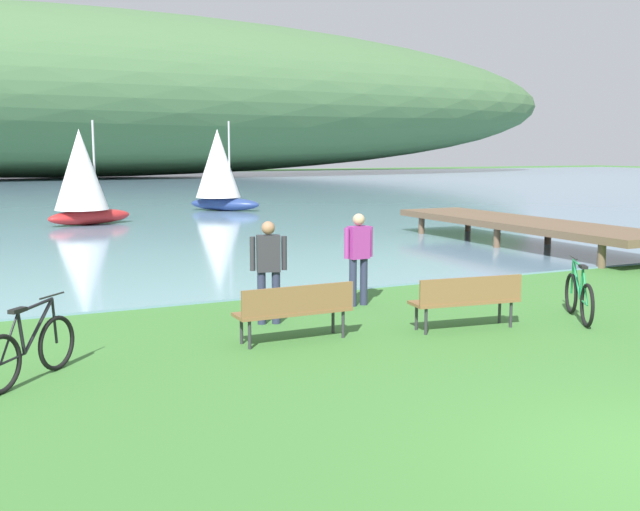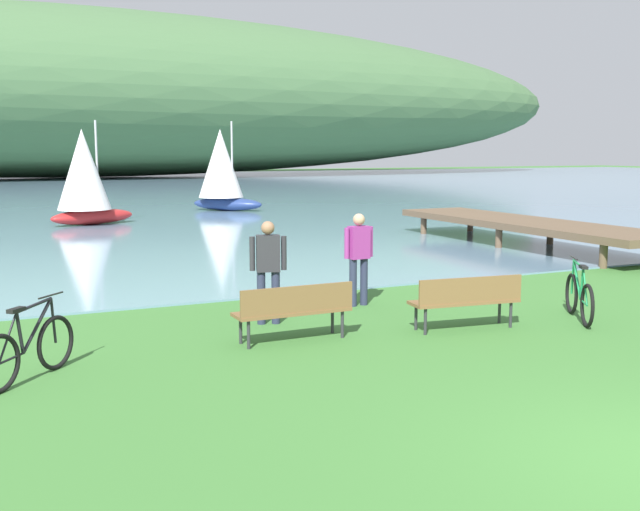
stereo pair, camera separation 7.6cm
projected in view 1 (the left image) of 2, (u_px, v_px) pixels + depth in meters
bay_water at (60, 192)px, 50.79m from camera, size 180.00×80.00×0.04m
distant_hillside at (66, 93)px, 76.15m from camera, size 118.76×28.00×16.89m
park_bench_near_camera at (467, 298)px, 12.04m from camera, size 1.84×0.68×0.88m
park_bench_further_along at (295, 308)px, 11.27m from camera, size 1.81×0.51×0.88m
bicycle_leaning_near_bench at (579, 297)px, 12.75m from camera, size 0.94×1.56×1.01m
bicycle_beside_path at (30, 350)px, 9.36m from camera, size 1.25×1.34×1.01m
person_at_shoreline at (359, 253)px, 13.85m from camera, size 0.61×0.25×1.71m
person_on_the_grass at (269, 266)px, 12.38m from camera, size 0.59×0.32×1.71m
sailboat_nearest_to_shore at (219, 169)px, 35.06m from camera, size 3.29×3.30×4.12m
sailboat_mid_bay at (82, 176)px, 28.27m from camera, size 3.46×2.53×3.93m
pier_dock at (523, 224)px, 22.30m from camera, size 2.40×10.00×0.80m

